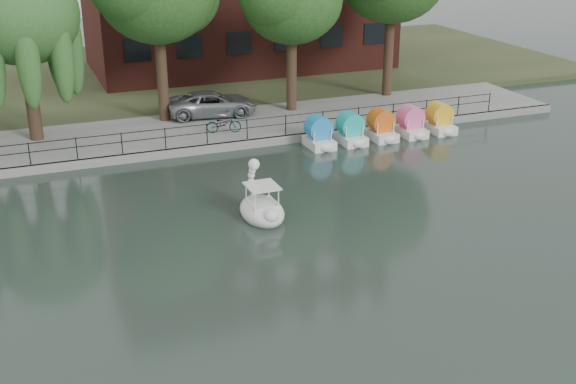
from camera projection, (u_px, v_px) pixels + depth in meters
ground_plane at (319, 275)px, 23.02m from camera, size 120.00×120.00×0.00m
promenade at (193, 132)px, 36.77m from camera, size 40.00×6.00×0.40m
kerb at (209, 149)px, 34.22m from camera, size 40.00×0.25×0.40m
land_strip at (141, 75)px, 48.87m from camera, size 60.00×22.00×0.36m
railing at (207, 129)px, 34.04m from camera, size 32.00×0.05×1.00m
willow_mid at (21, 16)px, 32.84m from camera, size 5.32×5.32×8.15m
minivan at (212, 102)px, 38.52m from camera, size 3.18×5.74×1.52m
bicycle at (224, 123)px, 35.80m from camera, size 1.01×1.82×1.00m
swan_boat at (261, 206)px, 27.08m from camera, size 1.58×2.59×2.10m
pedal_boat_row at (381, 127)px, 36.06m from camera, size 7.95×1.70×1.40m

